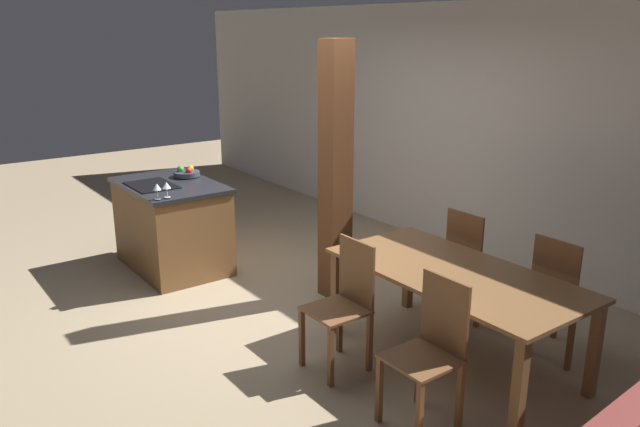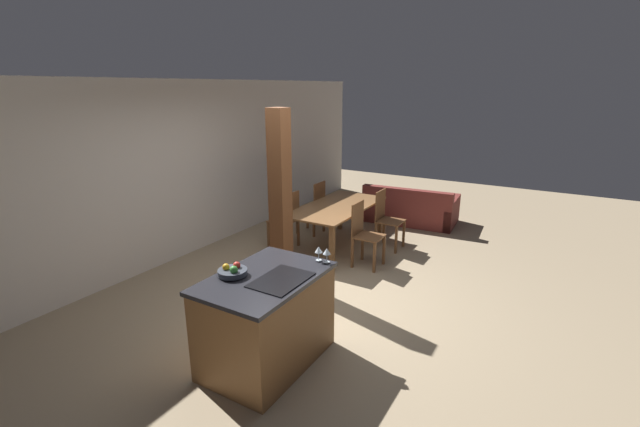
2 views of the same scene
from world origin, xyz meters
name	(u,v)px [view 1 (image 1 of 2)]	position (x,y,z in m)	size (l,w,h in m)	color
ground_plane	(264,300)	(0.00, 0.00, 0.00)	(16.00, 16.00, 0.00)	#9E896B
wall_back	(459,130)	(0.00, 2.54, 1.35)	(11.20, 0.08, 2.70)	silver
kitchen_island	(172,225)	(-1.28, -0.32, 0.46)	(1.26, 0.85, 0.92)	brown
fruit_bowl	(187,173)	(-1.43, -0.06, 0.96)	(0.27, 0.27, 0.11)	#383D47
wine_glass_near	(157,187)	(-0.73, -0.67, 1.03)	(0.08, 0.08, 0.15)	silver
wine_glass_middle	(167,186)	(-0.73, -0.57, 1.03)	(0.08, 0.08, 0.15)	silver
dining_table	(455,282)	(1.77, 0.57, 0.64)	(1.91, 0.94, 0.73)	brown
dining_chair_near_left	(344,303)	(1.34, -0.13, 0.51)	(0.40, 0.40, 0.96)	brown
dining_chair_near_right	(430,350)	(2.20, -0.13, 0.51)	(0.40, 0.40, 0.96)	brown
dining_chair_far_left	(471,262)	(1.34, 1.27, 0.51)	(0.40, 0.40, 0.96)	brown
dining_chair_far_right	(561,295)	(2.20, 1.27, 0.51)	(0.40, 0.40, 0.96)	brown
timber_post	(335,174)	(0.27, 0.61, 1.17)	(0.23, 0.23, 2.34)	brown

